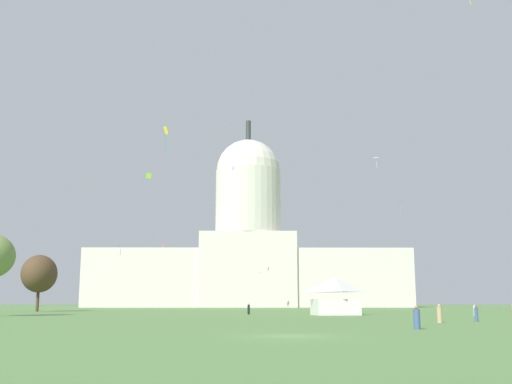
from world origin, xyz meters
name	(u,v)px	position (x,y,z in m)	size (l,w,h in m)	color
ground_plane	(292,336)	(0.00, 0.00, 0.00)	(800.00, 800.00, 0.00)	#567F42
capitol_building	(248,251)	(-3.20, 178.57, 19.18)	(110.36, 22.93, 66.28)	beige
event_tent	(335,296)	(9.80, 54.06, 2.71)	(7.01, 6.66, 5.31)	white
tree_west_near	(39,274)	(-44.05, 87.46, 7.31)	(7.37, 8.94, 11.02)	#4C3823
person_white_near_tree_east	(475,311)	(27.43, 47.54, 0.72)	(0.53, 0.53, 1.58)	silver
person_denim_back_center	(476,314)	(19.31, 24.82, 0.69)	(0.44, 0.44, 1.51)	#3D5684
person_denim_edge_east	(417,319)	(9.17, 8.25, 0.72)	(0.60, 0.60, 1.60)	#3D5684
person_black_deep_crowd	(249,309)	(-2.55, 58.22, 0.75)	(0.48, 0.48, 1.63)	black
person_tan_near_tree_west	(439,314)	(14.75, 21.41, 0.74)	(0.59, 0.59, 1.64)	tan
kite_red_low	(258,274)	(-0.31, 141.99, 9.65)	(0.83, 1.54, 0.17)	red
kite_magenta_low	(268,270)	(3.22, 156.03, 11.68)	(0.66, 1.10, 3.87)	#D1339E
kite_white_mid	(376,159)	(25.79, 98.13, 33.21)	(1.33, 0.99, 2.24)	white
kite_yellow_mid	(166,134)	(-15.19, 55.36, 26.93)	(0.80, 0.61, 4.33)	yellow
kite_pink_low	(163,245)	(-24.52, 120.03, 15.91)	(0.81, 0.89, 0.88)	pink
kite_violet_high	(233,169)	(-6.95, 123.36, 36.36)	(0.83, 0.39, 3.14)	purple
kite_lime_mid	(149,176)	(-21.94, 80.83, 25.75)	(1.13, 0.35, 1.14)	#8CD133
kite_black_low	(121,248)	(-37.27, 130.55, 16.16)	(0.77, 1.14, 2.78)	black
kite_cyan_mid	(400,204)	(36.65, 122.22, 27.04)	(1.37, 1.07, 3.09)	#33BCDB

